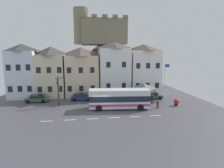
{
  "coord_description": "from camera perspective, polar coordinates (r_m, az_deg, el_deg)",
  "views": [
    {
      "loc": [
        -2.31,
        -26.86,
        8.8
      ],
      "look_at": [
        2.24,
        4.14,
        3.55
      ],
      "focal_mm": 29.32,
      "sensor_mm": 36.0,
      "label": 1
    }
  ],
  "objects": [
    {
      "name": "parked_car_01",
      "position": [
        36.64,
        12.03,
        -3.59
      ],
      "size": [
        4.38,
        2.0,
        1.27
      ],
      "rotation": [
        0.0,
        0.0,
        0.03
      ],
      "color": "#315736",
      "rests_on": "ground_plane"
    },
    {
      "name": "parked_car_02",
      "position": [
        35.21,
        -9.38,
        -3.98
      ],
      "size": [
        4.28,
        2.27,
        1.35
      ],
      "rotation": [
        0.0,
        0.0,
        -0.13
      ],
      "color": "navy",
      "rests_on": "ground_plane"
    },
    {
      "name": "pedestrian_00",
      "position": [
        30.61,
        14.06,
        -6.02
      ],
      "size": [
        0.36,
        0.3,
        1.42
      ],
      "color": "#38332D",
      "rests_on": "ground_plane"
    },
    {
      "name": "flagpole",
      "position": [
        34.77,
        16.08,
        1.26
      ],
      "size": [
        0.95,
        0.1,
        6.96
      ],
      "color": "silver",
      "rests_on": "ground_plane"
    },
    {
      "name": "townhouse_04",
      "position": [
        41.15,
        9.7,
        4.62
      ],
      "size": [
        6.22,
        6.33,
        10.77
      ],
      "color": "white",
      "rests_on": "ground_plane"
    },
    {
      "name": "townhouse_03",
      "position": [
        39.06,
        0.7,
        4.78
      ],
      "size": [
        6.31,
        5.23,
        11.16
      ],
      "color": "white",
      "rests_on": "ground_plane"
    },
    {
      "name": "townhouse_00",
      "position": [
        40.66,
        -25.89,
        3.66
      ],
      "size": [
        5.16,
        5.59,
        10.66
      ],
      "color": "silver",
      "rests_on": "ground_plane"
    },
    {
      "name": "transit_bus",
      "position": [
        29.39,
        2.26,
        -4.69
      ],
      "size": [
        9.75,
        3.31,
        3.16
      ],
      "rotation": [
        0.0,
        0.0,
        -0.09
      ],
      "color": "silver",
      "rests_on": "ground_plane"
    },
    {
      "name": "pedestrian_01",
      "position": [
        32.74,
        9.25,
        -4.54
      ],
      "size": [
        0.3,
        0.32,
        1.61
      ],
      "color": "black",
      "rests_on": "ground_plane"
    },
    {
      "name": "hilltop_castle",
      "position": [
        60.42,
        -2.95,
        7.96
      ],
      "size": [
        32.94,
        32.94,
        21.86
      ],
      "color": "#635A4F",
      "rests_on": "ground_plane"
    },
    {
      "name": "bare_tree_00",
      "position": [
        32.3,
        -16.37,
        -1.89
      ],
      "size": [
        1.41,
        1.83,
        5.21
      ],
      "color": "#47382D",
      "rests_on": "ground_plane"
    },
    {
      "name": "ground_plane",
      "position": [
        28.37,
        -3.31,
        -8.64
      ],
      "size": [
        40.0,
        60.0,
        0.07
      ],
      "color": "#4E4B54"
    },
    {
      "name": "harbour_buoy",
      "position": [
        33.09,
        19.42,
        -5.28
      ],
      "size": [
        0.92,
        0.92,
        1.17
      ],
      "color": "black",
      "rests_on": "ground_plane"
    },
    {
      "name": "pedestrian_03",
      "position": [
        31.89,
        8.14,
        -4.81
      ],
      "size": [
        0.33,
        0.33,
        1.63
      ],
      "color": "black",
      "rests_on": "ground_plane"
    },
    {
      "name": "townhouse_02",
      "position": [
        39.25,
        -9.58,
        3.87
      ],
      "size": [
        6.7,
        6.46,
        10.07
      ],
      "color": "beige",
      "rests_on": "ground_plane"
    },
    {
      "name": "pedestrian_02",
      "position": [
        33.57,
        12.39,
        -4.51
      ],
      "size": [
        0.35,
        0.31,
        1.5
      ],
      "color": "#38332D",
      "rests_on": "ground_plane"
    },
    {
      "name": "townhouse_01",
      "position": [
        39.65,
        -18.24,
        3.67
      ],
      "size": [
        5.68,
        6.11,
        10.19
      ],
      "color": "beige",
      "rests_on": "ground_plane"
    },
    {
      "name": "bus_shelter",
      "position": [
        34.16,
        9.64,
        -0.55
      ],
      "size": [
        3.6,
        3.6,
        3.46
      ],
      "color": "#473D33",
      "rests_on": "ground_plane"
    },
    {
      "name": "parked_car_00",
      "position": [
        36.29,
        -22.29,
        -4.19
      ],
      "size": [
        3.99,
        2.02,
        1.33
      ],
      "rotation": [
        0.0,
        0.0,
        3.12
      ],
      "color": "#2B5A39",
      "rests_on": "ground_plane"
    },
    {
      "name": "public_bench",
      "position": [
        36.51,
        9.34,
        -3.8
      ],
      "size": [
        1.6,
        0.48,
        0.87
      ],
      "color": "brown",
      "rests_on": "ground_plane"
    }
  ]
}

